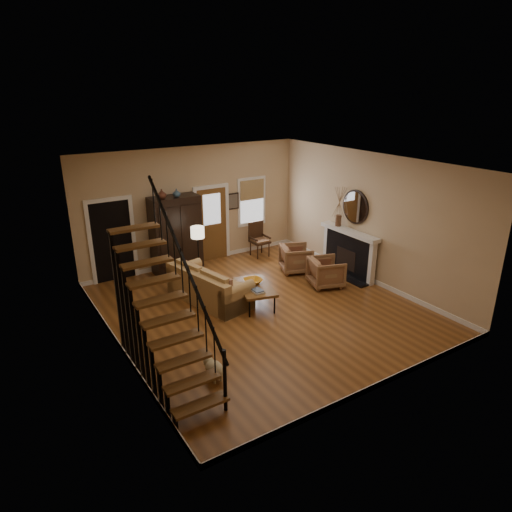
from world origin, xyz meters
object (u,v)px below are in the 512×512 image
armchair_right (296,259)px  floor_lamp (199,255)px  sofa (210,285)px  coffee_table (255,295)px  armchair_left (326,272)px  side_chair (260,240)px  armoire (176,235)px

armchair_right → floor_lamp: floor_lamp is taller
sofa → coffee_table: (0.78, -0.76, -0.16)m
armchair_left → side_chair: 2.74m
coffee_table → armchair_left: 2.11m
coffee_table → side_chair: 3.28m
floor_lamp → side_chair: size_ratio=1.46×
armoire → floor_lamp: bearing=-79.0°
floor_lamp → side_chair: floor_lamp is taller
sofa → armchair_right: size_ratio=2.64×
sofa → armchair_left: (2.88, -0.81, -0.03)m
sofa → floor_lamp: (0.28, 1.14, 0.34)m
coffee_table → floor_lamp: size_ratio=0.84×
armoire → floor_lamp: size_ratio=1.41×
armchair_right → floor_lamp: 2.68m
coffee_table → armchair_right: armchair_right is taller
armchair_right → side_chair: (-0.18, 1.55, 0.14)m
armchair_right → side_chair: 1.57m
coffee_table → armchair_right: (2.05, 1.13, 0.13)m
armoire → armchair_left: (2.79, -2.93, -0.68)m
armoire → sofa: bearing=-92.5°
armoire → armchair_right: (2.73, -1.75, -0.68)m
armchair_left → floor_lamp: bearing=71.4°
armoire → armchair_right: size_ratio=2.59×
armchair_left → armchair_right: bearing=21.2°
coffee_table → floor_lamp: 2.03m
sofa → armchair_left: sofa is taller
armoire → armchair_left: armoire is taller
armchair_left → floor_lamp: size_ratio=0.54×
armoire → armchair_right: 3.31m
armchair_right → side_chair: size_ratio=0.80×
armoire → sofa: armoire is taller
armchair_right → armchair_left: bearing=-154.7°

